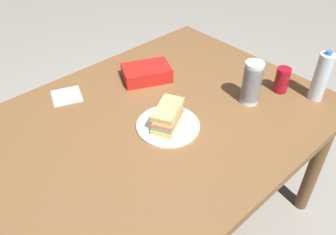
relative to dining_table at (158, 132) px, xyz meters
name	(u,v)px	position (x,y,z in m)	size (l,w,h in m)	color
ground_plane	(160,219)	(0.00, 0.00, -0.66)	(8.00, 8.00, 0.00)	gray
dining_table	(158,132)	(0.00, 0.00, 0.00)	(1.50, 1.14, 0.74)	brown
paper_plate	(168,126)	(-0.01, -0.07, 0.09)	(0.27, 0.27, 0.01)	white
sandwich	(168,116)	(-0.01, -0.07, 0.14)	(0.20, 0.17, 0.08)	#DBB26B
soda_can_red	(282,80)	(0.56, -0.24, 0.14)	(0.07, 0.07, 0.12)	maroon
chip_bag	(147,73)	(0.16, 0.27, 0.12)	(0.23, 0.15, 0.07)	red
water_bottle_tall	(321,77)	(0.63, -0.39, 0.20)	(0.07, 0.07, 0.24)	silver
plastic_cup_stack	(252,83)	(0.39, -0.19, 0.18)	(0.08, 0.08, 0.20)	silver
paper_napkin	(67,96)	(-0.21, 0.41, 0.09)	(0.13, 0.13, 0.01)	white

